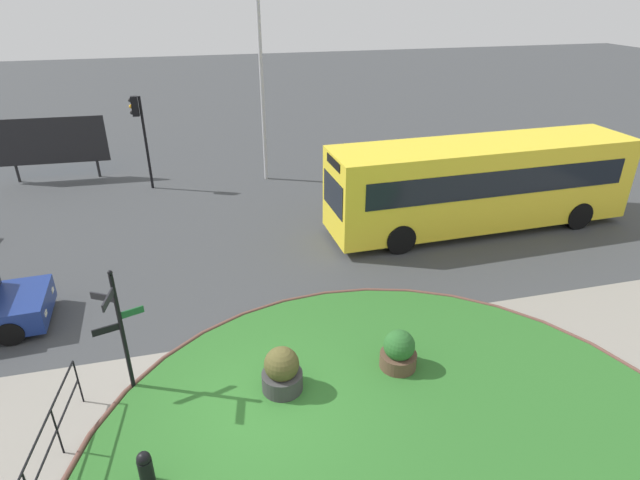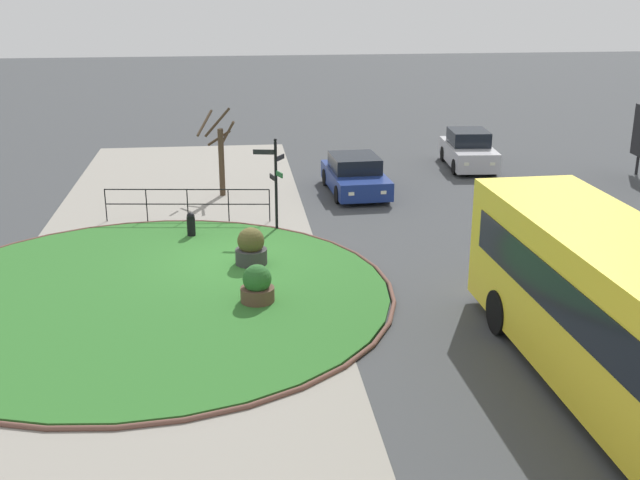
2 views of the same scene
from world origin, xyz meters
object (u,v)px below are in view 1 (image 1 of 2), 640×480
(bus_yellow, at_px, (480,183))
(lamppost_tall, at_px, (262,85))
(signpost_directional, at_px, (119,325))
(traffic_light_near, at_px, (139,122))
(billboard_left, at_px, (52,141))
(planter_near_signpost, at_px, (282,373))
(planter_kerbside, at_px, (399,353))
(bollard_foreground, at_px, (146,470))

(bus_yellow, bearing_deg, lamppost_tall, -48.46)
(signpost_directional, relative_size, traffic_light_near, 0.76)
(billboard_left, bearing_deg, traffic_light_near, -26.17)
(signpost_directional, relative_size, planter_near_signpost, 2.62)
(planter_kerbside, bearing_deg, bollard_foreground, -161.37)
(signpost_directional, height_order, bus_yellow, bus_yellow)
(billboard_left, height_order, planter_kerbside, billboard_left)
(signpost_directional, bearing_deg, planter_near_signpost, -15.50)
(planter_kerbside, bearing_deg, lamppost_tall, 93.77)
(bus_yellow, distance_m, billboard_left, 17.99)
(bus_yellow, relative_size, planter_near_signpost, 9.57)
(traffic_light_near, bearing_deg, planter_kerbside, 114.98)
(signpost_directional, height_order, billboard_left, signpost_directional)
(signpost_directional, distance_m, traffic_light_near, 12.76)
(bus_yellow, xyz_separation_m, billboard_left, (-15.50, 9.13, 0.07))
(billboard_left, height_order, planter_near_signpost, billboard_left)
(lamppost_tall, xyz_separation_m, planter_kerbside, (0.89, -13.48, -3.65))
(bus_yellow, xyz_separation_m, lamppost_tall, (-6.50, 6.94, 2.44))
(billboard_left, bearing_deg, signpost_directional, -72.16)
(lamppost_tall, bearing_deg, bus_yellow, -46.89)
(traffic_light_near, bearing_deg, signpost_directional, 91.82)
(planter_kerbside, bearing_deg, planter_near_signpost, -178.61)
(lamppost_tall, height_order, planter_kerbside, lamppost_tall)
(billboard_left, bearing_deg, planter_near_signpost, -62.83)
(lamppost_tall, distance_m, planter_kerbside, 14.00)
(bollard_foreground, xyz_separation_m, bus_yellow, (10.97, 8.35, 1.25))
(traffic_light_near, bearing_deg, planter_near_signpost, 104.80)
(lamppost_tall, bearing_deg, traffic_light_near, 179.60)
(billboard_left, bearing_deg, bus_yellow, -27.98)
(signpost_directional, height_order, traffic_light_near, traffic_light_near)
(bollard_foreground, xyz_separation_m, billboard_left, (-4.53, 17.48, 1.31))
(billboard_left, distance_m, planter_near_signpost, 17.36)
(lamppost_tall, distance_m, billboard_left, 9.56)
(signpost_directional, xyz_separation_m, billboard_left, (-4.07, 14.86, 0.04))
(bollard_foreground, height_order, bus_yellow, bus_yellow)
(planter_near_signpost, bearing_deg, signpost_directional, 164.50)
(bus_yellow, relative_size, planter_kerbside, 10.45)
(planter_near_signpost, bearing_deg, lamppost_tall, 82.52)
(bus_yellow, bearing_deg, planter_kerbside, 47.83)
(traffic_light_near, xyz_separation_m, lamppost_tall, (5.07, -0.04, 1.27))
(bus_yellow, relative_size, lamppost_tall, 1.41)
(billboard_left, relative_size, planter_kerbside, 4.43)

